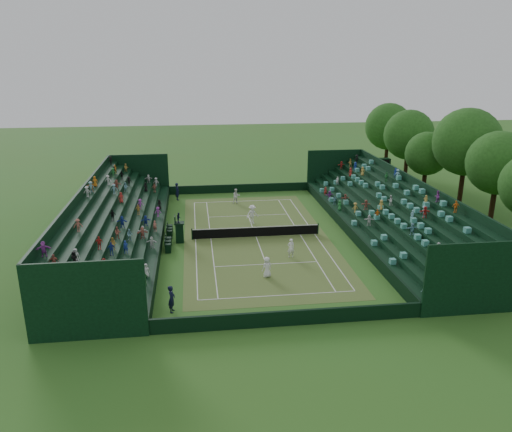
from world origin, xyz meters
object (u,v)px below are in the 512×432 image
object	(u,v)px
player_near_west	(267,267)
player_near_east	(291,248)
tennis_net	(256,231)
player_far_west	(236,196)
umpire_chair	(179,230)
player_far_east	(252,214)

from	to	relation	value
player_near_west	player_near_east	world-z (taller)	player_near_east
tennis_net	player_near_east	distance (m)	5.63
player_near_west	player_far_west	size ratio (longest dim) A/B	0.93
player_near_east	player_far_west	size ratio (longest dim) A/B	0.95
tennis_net	player_near_west	bearing A→B (deg)	-91.89
player_far_west	player_near_west	bearing A→B (deg)	-100.78
umpire_chair	player_far_east	xyz separation A→B (m)	(7.00, 4.34, -0.22)
player_near_west	player_far_east	world-z (taller)	player_far_east
tennis_net	umpire_chair	distance (m)	6.93
umpire_chair	player_far_east	size ratio (longest dim) A/B	1.44
umpire_chair	player_far_west	size ratio (longest dim) A/B	1.62
player_near_east	player_near_west	bearing A→B (deg)	48.47
umpire_chair	player_near_west	xyz separation A→B (m)	(6.59, -8.23, -0.38)
player_near_west	player_far_west	xyz separation A→B (m)	(-0.51, 19.83, 0.06)
umpire_chair	player_near_east	bearing A→B (deg)	-27.10
player_near_west	umpire_chair	bearing A→B (deg)	-73.77
tennis_net	player_near_east	world-z (taller)	player_near_east
player_far_west	umpire_chair	bearing A→B (deg)	-129.90
player_far_west	player_far_east	world-z (taller)	player_far_east
tennis_net	umpire_chair	xyz separation A→B (m)	(-6.88, -0.51, 0.65)
player_far_east	umpire_chair	bearing A→B (deg)	-167.71
tennis_net	umpire_chair	size ratio (longest dim) A/B	4.25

